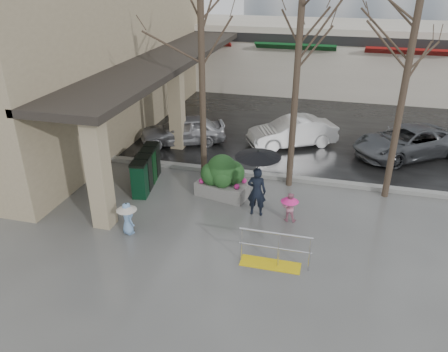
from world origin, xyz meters
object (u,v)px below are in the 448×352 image
at_px(planter, 222,177).
at_px(car_b, 292,132).
at_px(tree_west, 201,35).
at_px(handrail, 273,253).
at_px(tree_mideast, 411,51).
at_px(woman, 257,174).
at_px(child_blue, 127,215).
at_px(news_boxes, 146,169).
at_px(car_c, 407,142).
at_px(tree_midwest, 300,34).
at_px(car_a, 183,130).
at_px(child_pink, 289,205).

relative_size(planter, car_b, 0.49).
bearing_deg(tree_west, car_b, 53.51).
height_order(handrail, planter, planter).
relative_size(tree_mideast, woman, 2.94).
bearing_deg(tree_west, tree_mideast, 0.00).
bearing_deg(woman, child_blue, 28.97).
distance_m(tree_west, news_boxes, 4.96).
bearing_deg(news_boxes, car_c, 20.33).
relative_size(handrail, tree_midwest, 0.27).
bearing_deg(car_a, car_b, 77.95).
height_order(tree_west, tree_midwest, tree_midwest).
height_order(handrail, news_boxes, news_boxes).
xyz_separation_m(tree_west, child_blue, (-1.00, -4.36, -4.47)).
height_order(tree_west, car_c, tree_west).
xyz_separation_m(tree_west, planter, (1.09, -1.40, -4.36)).
xyz_separation_m(planter, news_boxes, (-2.82, 0.08, -0.09)).
height_order(tree_west, child_blue, tree_west).
bearing_deg(tree_midwest, child_blue, -133.96).
bearing_deg(tree_mideast, car_a, 160.87).
height_order(tree_west, news_boxes, tree_west).
bearing_deg(handrail, car_a, 124.10).
bearing_deg(tree_midwest, handrail, -88.09).
distance_m(woman, news_boxes, 4.36).
distance_m(tree_mideast, woman, 5.80).
xyz_separation_m(tree_mideast, car_c, (1.04, 3.86, -4.23)).
height_order(child_blue, news_boxes, news_boxes).
distance_m(planter, news_boxes, 2.82).
xyz_separation_m(handrail, tree_west, (-3.36, 4.80, 4.71)).
relative_size(woman, car_b, 0.58).
bearing_deg(car_c, car_b, -124.50).
distance_m(tree_mideast, car_c, 5.82).
xyz_separation_m(child_blue, car_c, (8.54, 8.22, 0.02)).
xyz_separation_m(child_blue, news_boxes, (-0.74, 3.04, 0.02)).
bearing_deg(woman, car_a, -52.22).
bearing_deg(tree_mideast, child_blue, -149.85).
relative_size(tree_west, tree_mideast, 1.05).
xyz_separation_m(woman, child_pink, (1.05, -0.12, -0.88)).
distance_m(tree_midwest, car_a, 7.42).
xyz_separation_m(tree_midwest, woman, (-0.76, -2.33, -3.80)).
xyz_separation_m(handrail, tree_mideast, (3.14, 4.80, 4.48)).
relative_size(planter, news_boxes, 0.81).
bearing_deg(news_boxes, planter, -10.46).
distance_m(tree_west, tree_midwest, 3.20).
height_order(woman, car_b, woman).
relative_size(child_pink, planter, 0.50).
bearing_deg(planter, child_blue, -125.19).
height_order(tree_mideast, car_b, tree_mideast).
bearing_deg(handrail, tree_midwest, 91.91).
relative_size(car_a, car_c, 0.82).
distance_m(child_blue, planter, 3.62).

